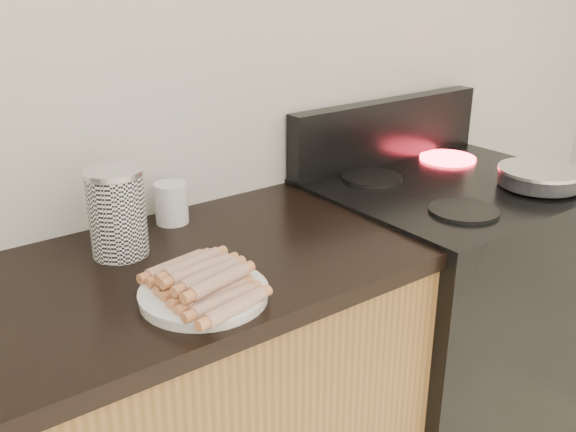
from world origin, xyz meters
TOP-DOWN VIEW (x-y plane):
  - wall_back at (0.00, 2.00)m, footprint 4.00×0.04m
  - stove at (0.78, 1.68)m, footprint 0.76×0.65m
  - stove_panel at (0.78, 1.96)m, footprint 0.76×0.06m
  - burner_near_left at (0.61, 1.51)m, footprint 0.18×0.18m
  - burner_near_right at (0.95, 1.51)m, footprint 0.18×0.18m
  - burner_far_left at (0.61, 1.84)m, footprint 0.18×0.18m
  - burner_far_right at (0.95, 1.84)m, footprint 0.18×0.18m
  - frying_pan at (0.94, 1.50)m, footprint 0.23×0.40m
  - main_plate at (-0.15, 1.52)m, footprint 0.30×0.30m
  - side_plate at (-0.15, 1.52)m, footprint 0.26×0.26m
  - hotdog_pile at (-0.15, 1.52)m, footprint 0.14×0.27m
  - plain_sausages at (-0.15, 1.52)m, footprint 0.14×0.03m
  - canister at (-0.19, 1.82)m, footprint 0.13×0.13m
  - mug at (-0.01, 1.92)m, footprint 0.11×0.11m

SIDE VIEW (x-z plane):
  - stove at x=0.78m, z-range 0.00..0.91m
  - side_plate at x=-0.15m, z-range 0.90..0.92m
  - main_plate at x=-0.15m, z-range 0.90..0.92m
  - burner_near_left at x=0.61m, z-range 0.91..0.92m
  - burner_near_right at x=0.95m, z-range 0.91..0.92m
  - burner_far_left at x=0.61m, z-range 0.91..0.92m
  - burner_far_right at x=0.95m, z-range 0.91..0.92m
  - plain_sausages at x=-0.15m, z-range 0.92..0.94m
  - hotdog_pile at x=-0.15m, z-range 0.91..0.97m
  - frying_pan at x=0.94m, z-range 0.92..0.97m
  - mug at x=-0.01m, z-range 0.90..1.00m
  - canister at x=-0.19m, z-range 0.90..1.10m
  - stove_panel at x=0.78m, z-range 0.91..1.11m
  - wall_back at x=0.00m, z-range 0.00..2.60m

